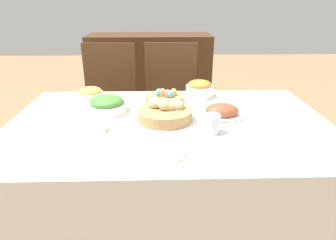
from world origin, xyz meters
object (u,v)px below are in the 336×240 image
object	(u,v)px
fork	(115,151)
drinking_cup	(212,124)
ham_platter	(222,112)
butter_dish	(95,128)
pineapple_bowl	(91,94)
carrot_bowl	(200,89)
sideboard	(150,81)
dinner_plate	(155,150)
chair_far_center	(170,105)
egg_basket	(165,97)
knife	(194,150)
spoon	(201,150)
green_salad_bowl	(107,105)
chair_far_left	(109,105)
bread_basket	(165,112)

from	to	relation	value
fork	drinking_cup	bearing A→B (deg)	21.18
ham_platter	drinking_cup	size ratio (longest dim) A/B	3.07
butter_dish	pineapple_bowl	bearing A→B (deg)	103.86
carrot_bowl	butter_dish	distance (m)	0.75
sideboard	dinner_plate	xyz separation A→B (m)	(0.07, -2.10, 0.28)
chair_far_center	fork	size ratio (longest dim) A/B	5.08
egg_basket	fork	distance (m)	0.65
sideboard	knife	world-z (taller)	sideboard
drinking_cup	spoon	bearing A→B (deg)	-112.06
chair_far_center	knife	xyz separation A→B (m)	(0.06, -1.19, 0.23)
carrot_bowl	green_salad_bowl	bearing A→B (deg)	-154.18
chair_far_left	egg_basket	size ratio (longest dim) A/B	4.45
bread_basket	chair_far_left	bearing A→B (deg)	117.00
green_salad_bowl	dinner_plate	distance (m)	0.52
chair_far_center	drinking_cup	world-z (taller)	chair_far_center
sideboard	bread_basket	xyz separation A→B (m)	(0.13, -1.76, 0.31)
bread_basket	ham_platter	bearing A→B (deg)	7.53
dinner_plate	knife	distance (m)	0.16
carrot_bowl	spoon	size ratio (longest dim) A/B	0.86
carrot_bowl	drinking_cup	world-z (taller)	carrot_bowl
egg_basket	chair_far_left	bearing A→B (deg)	127.43
spoon	knife	bearing A→B (deg)	-179.06
bread_basket	egg_basket	distance (m)	0.28
ham_platter	green_salad_bowl	xyz separation A→B (m)	(-0.61, 0.08, 0.02)
chair_far_center	ham_platter	bearing A→B (deg)	-67.86
ham_platter	carrot_bowl	bearing A→B (deg)	102.37
ham_platter	carrot_bowl	distance (m)	0.35
green_salad_bowl	fork	xyz separation A→B (m)	(0.10, -0.45, -0.04)
green_salad_bowl	carrot_bowl	bearing A→B (deg)	25.82
bread_basket	spoon	world-z (taller)	bread_basket
chair_far_left	dinner_plate	world-z (taller)	chair_far_left
chair_far_center	spoon	bearing A→B (deg)	-80.34
sideboard	bread_basket	bearing A→B (deg)	-85.90
drinking_cup	carrot_bowl	bearing A→B (deg)	88.54
sideboard	butter_dish	distance (m)	1.93
pineapple_bowl	knife	xyz separation A→B (m)	(0.55, -0.65, -0.04)
sideboard	knife	xyz separation A→B (m)	(0.24, -2.10, 0.28)
spoon	ham_platter	bearing A→B (deg)	67.97
egg_basket	dinner_plate	distance (m)	0.62
green_salad_bowl	butter_dish	world-z (taller)	green_salad_bowl
chair_far_center	sideboard	world-z (taller)	chair_far_center
chair_far_center	ham_platter	distance (m)	0.89
butter_dish	sideboard	bearing A→B (deg)	83.74
green_salad_bowl	pineapple_bowl	size ratio (longest dim) A/B	1.41
drinking_cup	dinner_plate	bearing A→B (deg)	-146.67
green_salad_bowl	drinking_cup	bearing A→B (deg)	-28.24
fork	knife	size ratio (longest dim) A/B	1.00
chair_far_left	bread_basket	distance (m)	1.00
knife	butter_dish	size ratio (longest dim) A/B	1.79
bread_basket	pineapple_bowl	xyz separation A→B (m)	(-0.44, 0.32, 0.00)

